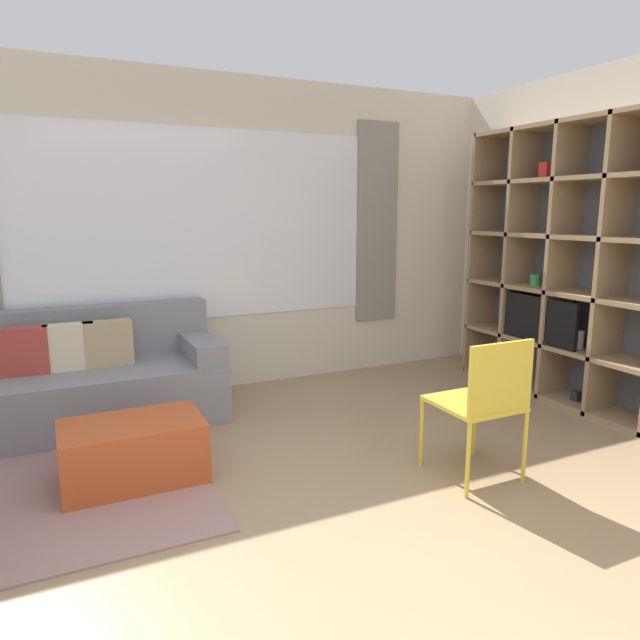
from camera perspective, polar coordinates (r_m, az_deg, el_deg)
The scene contains 8 objects.
ground_plane at distance 2.53m, azimuth 10.13°, elevation -27.69°, with size 16.00×16.00×0.00m, color #9E7F5B.
wall_back at distance 5.03m, azimuth -11.97°, elevation 8.22°, with size 6.89×0.11×2.70m.
wall_right at distance 5.20m, azimuth 26.31°, elevation 7.34°, with size 0.07×4.47×2.70m, color beige.
area_rug at distance 3.74m, azimuth -28.91°, elevation -15.31°, with size 2.14×1.75×0.01m, color gray.
shelving_unit at distance 5.02m, azimuth 25.26°, elevation 4.75°, with size 0.38×2.40×2.27m.
couch_main at distance 4.60m, azimuth -22.93°, elevation -5.86°, with size 2.03×0.84×0.84m.
ottoman at distance 3.60m, azimuth -18.18°, elevation -12.40°, with size 0.80×0.50×0.37m.
folding_chair at distance 3.44m, azimuth 16.10°, elevation -7.40°, with size 0.44×0.46×0.86m.
Camera 1 is at (-1.20, -1.58, 1.57)m, focal length 32.00 mm.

